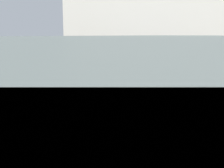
# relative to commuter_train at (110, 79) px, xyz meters

# --- Properties ---
(ground_plane) EXTENTS (80.00, 80.00, 0.00)m
(ground_plane) POSITION_rel_commuter_train_xyz_m (0.00, -7.18, -1.73)
(ground_plane) COLOR #383835
(platform_right) EXTENTS (4.40, 28.00, 1.00)m
(platform_right) POSITION_rel_commuter_train_xyz_m (3.80, -7.18, -1.23)
(platform_right) COLOR gray
(platform_right) RESTS_ON ground_plane
(track_ballast) EXTENTS (3.20, 28.00, 0.20)m
(track_ballast) POSITION_rel_commuter_train_xyz_m (0.00, -7.18, -1.63)
(track_ballast) COLOR #59544C
(track_ballast) RESTS_ON ground_plane
(rail_near_side) EXTENTS (0.08, 28.00, 0.14)m
(rail_near_side) POSITION_rel_commuter_train_xyz_m (-0.72, -7.18, -1.46)
(rail_near_side) COLOR slate
(rail_near_side) RESTS_ON track_ballast
(rail_far_side) EXTENTS (0.08, 28.00, 0.14)m
(rail_far_side) POSITION_rel_commuter_train_xyz_m (0.72, -7.18, -1.46)
(rail_far_side) COLOR slate
(rail_far_side) RESTS_ON track_ballast
(commuter_train) EXTENTS (2.78, 12.21, 3.10)m
(commuter_train) POSITION_rel_commuter_train_xyz_m (0.00, 0.00, 0.00)
(commuter_train) COLOR #38428C
(commuter_train) RESTS_ON track_ballast
(canopy_right) EXTENTS (4.18, 21.00, 3.20)m
(canopy_right) POSITION_rel_commuter_train_xyz_m (3.80, -5.78, 2.36)
(canopy_right) COLOR #333335
(canopy_right) RESTS_ON platform_right
(platform_sign) EXTENTS (0.90, 0.08, 2.21)m
(platform_sign) POSITION_rel_commuter_train_xyz_m (2.32, -10.59, 0.90)
(platform_sign) COLOR #262628
(platform_sign) RESTS_ON platform_right
(passenger_near_bench) EXTENTS (0.36, 0.36, 1.61)m
(passenger_near_bench) POSITION_rel_commuter_train_xyz_m (-5.35, -1.31, 0.11)
(passenger_near_bench) COLOR #386B3D
(passenger_near_bench) RESTS_ON platform_left
(station_building_backdrop) EXTENTS (18.00, 6.00, 11.00)m
(station_building_backdrop) POSITION_rel_commuter_train_xyz_m (0.55, 12.82, 3.77)
(station_building_backdrop) COLOR beige
(station_building_backdrop) RESTS_ON ground_plane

